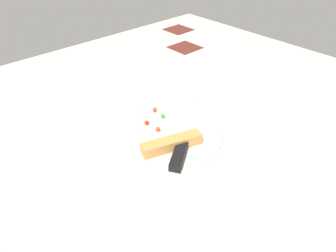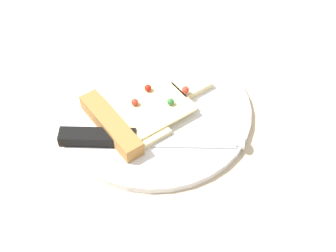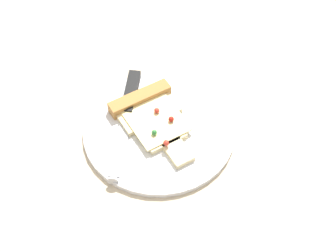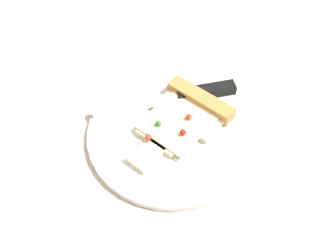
# 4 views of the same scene
# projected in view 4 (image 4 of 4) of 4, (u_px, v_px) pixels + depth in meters

# --- Properties ---
(ground_plane) EXTENTS (1.30, 1.30, 0.03)m
(ground_plane) POSITION_uv_depth(u_px,v_px,m) (187.00, 100.00, 0.69)
(ground_plane) COLOR #C6B293
(ground_plane) RESTS_ON ground
(plate) EXTENTS (0.27, 0.27, 0.01)m
(plate) POSITION_uv_depth(u_px,v_px,m) (174.00, 132.00, 0.62)
(plate) COLOR silver
(plate) RESTS_ON ground_plane
(pizza_slice) EXTENTS (0.19, 0.14, 0.02)m
(pizza_slice) POSITION_uv_depth(u_px,v_px,m) (184.00, 117.00, 0.62)
(pizza_slice) COLOR beige
(pizza_slice) RESTS_ON plate
(knife) EXTENTS (0.15, 0.21, 0.02)m
(knife) POSITION_uv_depth(u_px,v_px,m) (179.00, 97.00, 0.65)
(knife) COLOR silver
(knife) RESTS_ON plate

